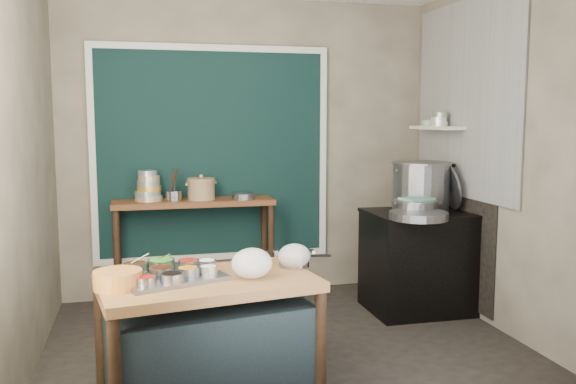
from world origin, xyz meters
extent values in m
cube|color=#292420|center=(0.00, 0.00, -0.01)|extent=(3.50, 3.00, 0.02)
cube|color=gray|center=(0.00, 1.51, 1.40)|extent=(3.50, 0.02, 2.80)
cube|color=gray|center=(-1.76, 0.00, 1.40)|extent=(0.02, 3.00, 2.80)
cube|color=gray|center=(1.76, 0.00, 1.40)|extent=(0.02, 3.00, 2.80)
cube|color=black|center=(-0.35, 1.47, 1.35)|extent=(2.10, 0.02, 1.90)
cube|color=#B2B2AA|center=(1.74, 0.55, 1.85)|extent=(0.02, 1.70, 1.70)
cube|color=black|center=(1.74, 0.65, 0.70)|extent=(0.01, 1.30, 1.30)
cube|color=beige|center=(1.63, 0.85, 1.60)|extent=(0.22, 0.70, 0.03)
cube|color=#936035|center=(-0.65, -0.75, 0.38)|extent=(1.35, 0.92, 0.75)
cube|color=brown|center=(-0.55, 1.28, 0.47)|extent=(1.45, 0.40, 0.95)
cube|color=black|center=(1.35, 0.55, 0.42)|extent=(0.90, 0.68, 0.85)
cube|color=black|center=(1.35, 0.55, 0.86)|extent=(0.92, 0.69, 0.03)
cube|color=gray|center=(-0.86, -0.72, 0.76)|extent=(0.69, 0.59, 0.03)
cylinder|color=gray|center=(-0.91, -0.58, 0.81)|extent=(0.16, 0.16, 0.07)
cylinder|color=gray|center=(-0.75, -0.59, 0.80)|extent=(0.13, 0.13, 0.05)
cylinder|color=gray|center=(-0.92, -0.75, 0.80)|extent=(0.14, 0.14, 0.06)
cylinder|color=gray|center=(-1.06, -0.61, 0.80)|extent=(0.14, 0.14, 0.06)
cylinder|color=gray|center=(-0.64, -0.60, 0.80)|extent=(0.12, 0.12, 0.05)
cylinder|color=gray|center=(-1.00, -0.90, 0.80)|extent=(0.12, 0.12, 0.05)
cylinder|color=gray|center=(-0.86, -0.89, 0.80)|extent=(0.13, 0.13, 0.05)
cylinder|color=gray|center=(-0.77, -0.77, 0.80)|extent=(0.13, 0.13, 0.05)
cylinder|color=silver|center=(-0.64, -0.75, 0.80)|extent=(0.11, 0.11, 0.05)
cylinder|color=orange|center=(-1.16, -0.85, 0.80)|extent=(0.32, 0.32, 0.10)
ellipsoid|color=white|center=(-0.40, -0.81, 0.84)|extent=(0.26, 0.23, 0.18)
ellipsoid|color=white|center=(-0.09, -0.63, 0.83)|extent=(0.23, 0.20, 0.16)
cylinder|color=tan|center=(-0.95, 1.29, 0.97)|extent=(0.24, 0.24, 0.05)
cylinder|color=gray|center=(-0.95, 1.29, 1.02)|extent=(0.23, 0.23, 0.05)
cylinder|color=gold|center=(-0.95, 1.29, 1.06)|extent=(0.21, 0.21, 0.05)
cylinder|color=gray|center=(-0.95, 1.29, 1.11)|extent=(0.20, 0.20, 0.05)
cylinder|color=tan|center=(-0.95, 1.29, 1.16)|extent=(0.19, 0.19, 0.05)
cylinder|color=gray|center=(-0.95, 1.29, 1.20)|extent=(0.17, 0.17, 0.05)
cylinder|color=gray|center=(-0.73, 1.26, 0.99)|extent=(0.17, 0.17, 0.09)
cylinder|color=gray|center=(-0.10, 1.21, 0.98)|extent=(0.27, 0.27, 0.05)
cylinder|color=gray|center=(1.65, 0.60, 1.08)|extent=(0.15, 0.42, 0.41)
cube|color=#67AB91|center=(1.24, 0.41, 1.01)|extent=(0.29, 0.25, 0.02)
cylinder|color=gray|center=(1.15, 0.18, 0.91)|extent=(0.50, 0.50, 0.06)
cylinder|color=silver|center=(1.63, 0.80, 1.64)|extent=(0.15, 0.15, 0.04)
cylinder|color=silver|center=(1.63, 0.80, 1.68)|extent=(0.14, 0.14, 0.04)
cylinder|color=gray|center=(1.63, 0.80, 1.72)|extent=(0.13, 0.13, 0.04)
cylinder|color=gray|center=(1.63, 1.01, 1.64)|extent=(0.15, 0.15, 0.05)
camera|label=1|loc=(-1.02, -4.26, 1.69)|focal=38.00mm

